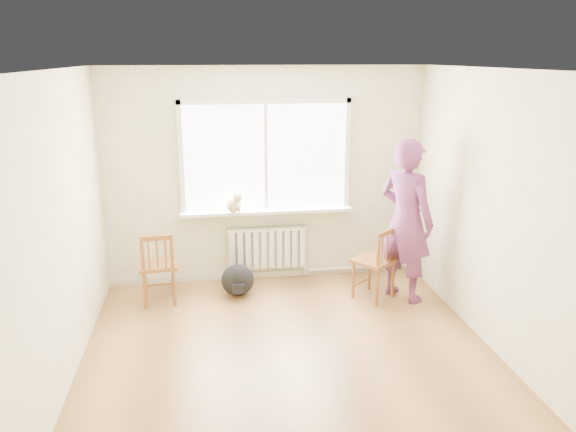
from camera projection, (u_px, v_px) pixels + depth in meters
name	position (u px, v px, depth m)	size (l,w,h in m)	color
floor	(294.00, 367.00, 5.26)	(4.50, 4.50, 0.00)	#A77744
ceiling	(295.00, 70.00, 4.52)	(4.50, 4.50, 0.00)	white
back_wall	(266.00, 176.00, 7.03)	(4.00, 0.01, 2.70)	beige
window	(266.00, 152.00, 6.92)	(2.12, 0.05, 1.42)	white
windowsill	(267.00, 211.00, 7.04)	(2.15, 0.22, 0.04)	white
radiator	(267.00, 247.00, 7.19)	(1.00, 0.12, 0.55)	white
heating_pipe	(360.00, 267.00, 7.50)	(0.04, 0.04, 1.40)	silver
baseboard	(267.00, 274.00, 7.38)	(4.00, 0.03, 0.08)	beige
chair_left	(158.00, 268.00, 6.49)	(0.47, 0.45, 0.87)	brown
chair_right	(377.00, 263.00, 6.62)	(0.61, 0.60, 0.89)	brown
person	(406.00, 221.00, 6.51)	(0.70, 0.46, 1.92)	#CE444C
cat	(234.00, 203.00, 6.86)	(0.28, 0.43, 0.30)	beige
backpack	(238.00, 280.00, 6.78)	(0.39, 0.30, 0.39)	black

